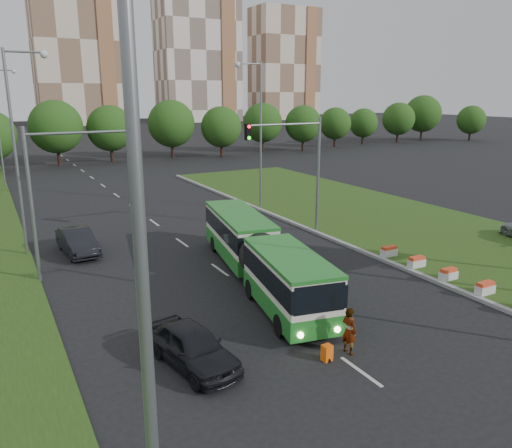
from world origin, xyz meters
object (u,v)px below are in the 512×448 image
traffic_mast_median (299,158)px  shopping_trolley (327,353)px  car_left_near (193,346)px  car_left_far (78,241)px  articulated_bus (256,254)px  pedestrian (349,331)px  traffic_mast_left (63,178)px

traffic_mast_median → shopping_trolley: (-8.38, -14.79, -5.05)m
car_left_near → car_left_far: 15.65m
articulated_bus → car_left_far: articulated_bus is taller
car_left_near → pedestrian: bearing=-29.9°
car_left_far → shopping_trolley: 18.57m
traffic_mast_median → car_left_near: 18.67m
traffic_mast_left → pedestrian: size_ratio=4.37×
traffic_mast_median → car_left_far: bearing=168.7°
pedestrian → car_left_near: bearing=61.9°
articulated_bus → pedestrian: 8.24m
traffic_mast_median → pedestrian: bearing=-116.5°
traffic_mast_left → shopping_trolley: size_ratio=13.01×
traffic_mast_median → car_left_far: (-14.19, 2.83, -4.57)m
car_left_near → shopping_trolley: 4.93m
traffic_mast_left → shopping_trolley: bearing=-63.8°
pedestrian → shopping_trolley: pedestrian is taller
car_left_far → articulated_bus: bearing=-56.4°
car_left_far → shopping_trolley: (5.81, -17.63, -0.47)m
traffic_mast_median → articulated_bus: size_ratio=0.53×
traffic_mast_median → car_left_far: size_ratio=1.69×
car_left_near → car_left_far: bearing=84.8°
articulated_bus → shopping_trolley: bearing=-89.6°
traffic_mast_left → pedestrian: traffic_mast_left is taller
articulated_bus → traffic_mast_median: bearing=54.6°
articulated_bus → shopping_trolley: size_ratio=24.39×
traffic_mast_median → car_left_near: traffic_mast_median is taller
traffic_mast_median → shopping_trolley: size_ratio=13.01×
pedestrian → car_left_far: bearing=12.9°
traffic_mast_left → car_left_far: 6.04m
articulated_bus → car_left_far: (-7.35, 9.35, -0.73)m
car_left_near → shopping_trolley: car_left_near is taller
traffic_mast_left → car_left_near: traffic_mast_left is taller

